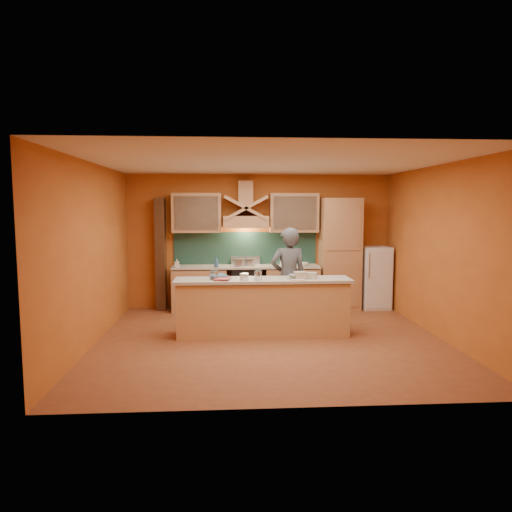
{
  "coord_description": "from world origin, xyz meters",
  "views": [
    {
      "loc": [
        -0.68,
        -7.09,
        2.11
      ],
      "look_at": [
        -0.18,
        0.9,
        1.26
      ],
      "focal_mm": 32.0,
      "sensor_mm": 36.0,
      "label": 1
    }
  ],
  "objects": [
    {
      "name": "floor",
      "position": [
        0.0,
        0.0,
        0.0
      ],
      "size": [
        5.5,
        5.0,
        0.01
      ],
      "primitive_type": "cube",
      "color": "brown",
      "rests_on": "ground"
    },
    {
      "name": "counter_top",
      "position": [
        -0.3,
        2.2,
        0.9
      ],
      "size": [
        3.0,
        0.62,
        0.04
      ],
      "primitive_type": "cube",
      "color": "beige",
      "rests_on": "base_cabinet_left"
    },
    {
      "name": "book_lower",
      "position": [
        -0.89,
        0.25,
        0.96
      ],
      "size": [
        0.29,
        0.36,
        0.03
      ],
      "primitive_type": "imported",
      "rotation": [
        0.0,
        0.0,
        -0.14
      ],
      "color": "#B94B42",
      "rests_on": "island_top"
    },
    {
      "name": "pot_large",
      "position": [
        -0.45,
        2.11,
        0.98
      ],
      "size": [
        0.31,
        0.31,
        0.15
      ],
      "primitive_type": "cylinder",
      "rotation": [
        0.0,
        0.0,
        0.33
      ],
      "color": "#B4B4BB",
      "rests_on": "stove"
    },
    {
      "name": "ceiling",
      "position": [
        0.0,
        0.0,
        2.8
      ],
      "size": [
        5.5,
        5.0,
        0.01
      ],
      "primitive_type": "cube",
      "color": "white",
      "rests_on": "wall_back"
    },
    {
      "name": "upper_cabinet_left",
      "position": [
        -1.3,
        2.33,
        2.0
      ],
      "size": [
        1.0,
        0.35,
        0.8
      ],
      "primitive_type": "cube",
      "color": "tan",
      "rests_on": "wall_back"
    },
    {
      "name": "base_cabinet_left",
      "position": [
        -1.25,
        2.2,
        0.43
      ],
      "size": [
        1.1,
        0.6,
        0.86
      ],
      "primitive_type": "cube",
      "color": "tan",
      "rests_on": "floor"
    },
    {
      "name": "island_body",
      "position": [
        -0.1,
        0.3,
        0.44
      ],
      "size": [
        2.8,
        0.55,
        0.88
      ],
      "primitive_type": "cube",
      "color": "#DFAD72",
      "rests_on": "floor"
    },
    {
      "name": "fridge",
      "position": [
        2.4,
        2.2,
        0.65
      ],
      "size": [
        0.58,
        0.6,
        1.3
      ],
      "primitive_type": "cube",
      "color": "white",
      "rests_on": "floor"
    },
    {
      "name": "upper_cabinet_right",
      "position": [
        0.7,
        2.33,
        2.0
      ],
      "size": [
        1.0,
        0.35,
        0.8
      ],
      "primitive_type": "cube",
      "color": "tan",
      "rests_on": "wall_back"
    },
    {
      "name": "trim_column_left",
      "position": [
        -2.05,
        2.35,
        1.15
      ],
      "size": [
        0.2,
        0.3,
        2.3
      ],
      "primitive_type": "cube",
      "color": "#472816",
      "rests_on": "floor"
    },
    {
      "name": "wall_left",
      "position": [
        -2.75,
        0.0,
        1.4
      ],
      "size": [
        0.02,
        5.0,
        2.8
      ],
      "primitive_type": "cube",
      "color": "#C06325",
      "rests_on": "floor"
    },
    {
      "name": "jar_small",
      "position": [
        -0.19,
        0.13,
        1.02
      ],
      "size": [
        0.14,
        0.14,
        0.15
      ],
      "primitive_type": "cylinder",
      "rotation": [
        0.0,
        0.0,
        0.22
      ],
      "color": "white",
      "rests_on": "island_top"
    },
    {
      "name": "pantry_column",
      "position": [
        1.65,
        2.2,
        1.15
      ],
      "size": [
        0.8,
        0.6,
        2.3
      ],
      "primitive_type": "cube",
      "color": "tan",
      "rests_on": "floor"
    },
    {
      "name": "base_cabinet_right",
      "position": [
        0.65,
        2.2,
        0.43
      ],
      "size": [
        1.1,
        0.6,
        0.86
      ],
      "primitive_type": "cube",
      "color": "tan",
      "rests_on": "floor"
    },
    {
      "name": "hood_chimney",
      "position": [
        -0.3,
        2.35,
        2.4
      ],
      "size": [
        0.3,
        0.3,
        0.5
      ],
      "primitive_type": "cube",
      "color": "tan",
      "rests_on": "wall_back"
    },
    {
      "name": "bowl_back",
      "position": [
        0.87,
        2.12,
        0.95
      ],
      "size": [
        0.27,
        0.27,
        0.06
      ],
      "primitive_type": "imported",
      "rotation": [
        0.0,
        0.0,
        -0.42
      ],
      "color": "white",
      "rests_on": "counter_top"
    },
    {
      "name": "wall_front",
      "position": [
        0.0,
        -2.5,
        1.4
      ],
      "size": [
        5.5,
        0.02,
        2.8
      ],
      "primitive_type": "cube",
      "color": "#C06325",
      "rests_on": "floor"
    },
    {
      "name": "dish_rack",
      "position": [
        0.56,
        2.24,
        0.97
      ],
      "size": [
        0.32,
        0.29,
        0.09
      ],
      "primitive_type": "cube",
      "rotation": [
        0.0,
        0.0,
        -0.42
      ],
      "color": "white",
      "rests_on": "counter_top"
    },
    {
      "name": "grocery_bag_b",
      "position": [
        0.69,
        0.25,
        1.0
      ],
      "size": [
        0.21,
        0.19,
        0.1
      ],
      "primitive_type": "cube",
      "rotation": [
        0.0,
        0.0,
        -0.43
      ],
      "color": "beige",
      "rests_on": "island_top"
    },
    {
      "name": "wall_back",
      "position": [
        0.0,
        2.5,
        1.4
      ],
      "size": [
        5.5,
        0.02,
        2.8
      ],
      "primitive_type": "cube",
      "color": "#C06325",
      "rests_on": "floor"
    },
    {
      "name": "backsplash",
      "position": [
        -0.3,
        2.48,
        1.25
      ],
      "size": [
        3.0,
        0.03,
        0.7
      ],
      "primitive_type": "cube",
      "color": "#193830",
      "rests_on": "wall_back"
    },
    {
      "name": "range_hood",
      "position": [
        -0.3,
        2.25,
        1.82
      ],
      "size": [
        0.92,
        0.5,
        0.24
      ],
      "primitive_type": "cube",
      "color": "tan",
      "rests_on": "wall_back"
    },
    {
      "name": "wall_right",
      "position": [
        2.75,
        0.0,
        1.4
      ],
      "size": [
        0.02,
        5.0,
        2.8
      ],
      "primitive_type": "cube",
      "color": "#C06325",
      "rests_on": "floor"
    },
    {
      "name": "island_top",
      "position": [
        -0.1,
        0.3,
        0.92
      ],
      "size": [
        2.9,
        0.62,
        0.05
      ],
      "primitive_type": "cube",
      "color": "beige",
      "rests_on": "island_body"
    },
    {
      "name": "pot_small",
      "position": [
        -0.23,
        2.18,
        0.97
      ],
      "size": [
        0.2,
        0.2,
        0.14
      ],
      "primitive_type": "cylinder",
      "rotation": [
        0.0,
        0.0,
        -0.1
      ],
      "color": "#BABAC1",
      "rests_on": "stove"
    },
    {
      "name": "book_upper",
      "position": [
        -0.94,
        0.43,
        0.98
      ],
      "size": [
        0.33,
        0.39,
        0.03
      ],
      "primitive_type": "imported",
      "rotation": [
        0.0,
        0.0,
        0.29
      ],
      "color": "#3A5F7F",
      "rests_on": "island_top"
    },
    {
      "name": "stove",
      "position": [
        -0.3,
        2.2,
        0.45
      ],
      "size": [
        0.6,
        0.58,
        0.9
      ],
      "primitive_type": "cube",
      "color": "black",
      "rests_on": "floor"
    },
    {
      "name": "soap_bottle_b",
      "position": [
        -0.9,
        1.96,
        1.04
      ],
      "size": [
        0.13,
        0.13,
        0.24
      ],
      "primitive_type": "imported",
      "rotation": [
        0.0,
        0.0,
        0.68
      ],
      "color": "#315E87",
      "rests_on": "counter_top"
    },
    {
      "name": "grocery_bag_a",
      "position": [
        0.5,
        0.2,
        1.01
      ],
      "size": [
        0.22,
        0.19,
        0.12
      ],
      "primitive_type": "cube",
      "rotation": [
        0.0,
        0.0,
        0.21
      ],
      "color": "beige",
      "rests_on": "island_top"
    },
    {
      "name": "jar_large",
      "position": [
        -0.9,
        0.25,
        1.02
      ],
      "size": [
        0.16,
        0.16,
        0.15
      ],
      "primitive_type": "cylinder",
      "rotation": [
        0.0,
        0.0,
        -0.28
      ],
      "color": "silver",
      "rests_on": "island_top"
    },
    {
      "name": "soap_bottle_a",
      "position": [
        -1.69,
        2.02,
        1.01
      ],
      "size": [
        0.08,
        0.09,
        0.17
      ],
      "primitive_type": "imported",
      "rotation": [
        0.0,
        0.0,
        -0.09
      ],
      "color": "silver",
      "rests_on": "counter_top"
    },
    {
      "name": "mixing_bowl",
      "position": [
        0.45,
        0.26,
        0.98
      ],
      "size": [
        0.28,
        0.28,
        0.07
      ],
      "primitive_type": "imported",
      "rotation": [
        0.0,
        0.0,
        0.04
      ],
      "color": "silver",
      "rests_on": "island_top"
    },
    {
      "name": "kitchen_scale",
      "position": [
        -0.41,
        0.15,
        0.99
      ],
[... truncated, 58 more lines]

